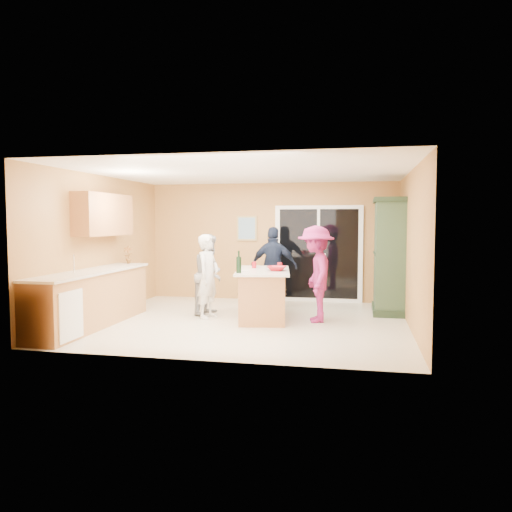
% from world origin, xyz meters
% --- Properties ---
extents(floor, '(5.50, 5.50, 0.00)m').
position_xyz_m(floor, '(0.00, 0.00, 0.00)').
color(floor, silver).
rests_on(floor, ground).
extents(ceiling, '(5.50, 5.00, 0.10)m').
position_xyz_m(ceiling, '(0.00, 0.00, 2.60)').
color(ceiling, white).
rests_on(ceiling, wall_back).
extents(wall_back, '(5.50, 0.10, 2.60)m').
position_xyz_m(wall_back, '(0.00, 2.50, 1.30)').
color(wall_back, tan).
rests_on(wall_back, ground).
extents(wall_front, '(5.50, 0.10, 2.60)m').
position_xyz_m(wall_front, '(0.00, -2.50, 1.30)').
color(wall_front, tan).
rests_on(wall_front, ground).
extents(wall_left, '(0.10, 5.00, 2.60)m').
position_xyz_m(wall_left, '(-2.75, 0.00, 1.30)').
color(wall_left, tan).
rests_on(wall_left, ground).
extents(wall_right, '(0.10, 5.00, 2.60)m').
position_xyz_m(wall_right, '(2.75, 0.00, 1.30)').
color(wall_right, tan).
rests_on(wall_right, ground).
extents(left_cabinet_run, '(0.65, 3.05, 1.24)m').
position_xyz_m(left_cabinet_run, '(-2.45, -1.05, 0.46)').
color(left_cabinet_run, '#B47B46').
rests_on(left_cabinet_run, floor).
extents(upper_cabinets, '(0.35, 1.60, 0.75)m').
position_xyz_m(upper_cabinets, '(-2.58, -0.20, 1.88)').
color(upper_cabinets, '#B47B46').
rests_on(upper_cabinets, wall_left).
extents(sliding_door, '(1.90, 0.07, 2.10)m').
position_xyz_m(sliding_door, '(1.05, 2.46, 1.05)').
color(sliding_door, white).
rests_on(sliding_door, floor).
extents(framed_picture, '(0.46, 0.04, 0.56)m').
position_xyz_m(framed_picture, '(-0.55, 2.48, 1.60)').
color(framed_picture, tan).
rests_on(framed_picture, wall_back).
extents(kitchen_island, '(1.17, 1.82, 0.89)m').
position_xyz_m(kitchen_island, '(0.24, 0.31, 0.42)').
color(kitchen_island, '#B47B46').
rests_on(kitchen_island, floor).
extents(green_hutch, '(0.63, 1.20, 2.20)m').
position_xyz_m(green_hutch, '(2.49, 1.40, 1.07)').
color(green_hutch, '#1F3220').
rests_on(green_hutch, floor).
extents(woman_white, '(0.47, 0.62, 1.52)m').
position_xyz_m(woman_white, '(-0.76, 0.20, 0.76)').
color(woman_white, silver).
rests_on(woman_white, floor).
extents(woman_grey, '(0.70, 0.83, 1.52)m').
position_xyz_m(woman_grey, '(-0.85, 0.58, 0.76)').
color(woman_grey, '#97989A').
rests_on(woman_grey, floor).
extents(woman_navy, '(0.97, 0.41, 1.65)m').
position_xyz_m(woman_navy, '(0.21, 1.62, 0.82)').
color(woman_navy, '#181E35').
rests_on(woman_navy, floor).
extents(woman_magenta, '(0.81, 1.18, 1.68)m').
position_xyz_m(woman_magenta, '(1.18, 0.26, 0.84)').
color(woman_magenta, '#8E1F61').
rests_on(woman_magenta, floor).
extents(serving_bowl, '(0.37, 0.37, 0.08)m').
position_xyz_m(serving_bowl, '(0.50, 0.18, 0.93)').
color(serving_bowl, '#AF131F').
rests_on(serving_bowl, kitchen_island).
extents(tulip_vase, '(0.20, 0.15, 0.35)m').
position_xyz_m(tulip_vase, '(-2.45, 0.47, 1.12)').
color(tulip_vase, red).
rests_on(tulip_vase, left_cabinet_run).
extents(tumbler_near, '(0.10, 0.10, 0.12)m').
position_xyz_m(tumbler_near, '(0.01, 0.59, 0.95)').
color(tumbler_near, '#AF131F').
rests_on(tumbler_near, kitchen_island).
extents(tumbler_far, '(0.11, 0.11, 0.12)m').
position_xyz_m(tumbler_far, '(0.52, 0.41, 0.95)').
color(tumbler_far, '#AF131F').
rests_on(tumbler_far, kitchen_island).
extents(wine_bottle, '(0.09, 0.09, 0.38)m').
position_xyz_m(wine_bottle, '(-0.06, -0.33, 1.04)').
color(wine_bottle, black).
rests_on(wine_bottle, kitchen_island).
extents(white_plate, '(0.27, 0.27, 0.01)m').
position_xyz_m(white_plate, '(-0.06, -0.02, 0.90)').
color(white_plate, silver).
rests_on(white_plate, kitchen_island).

